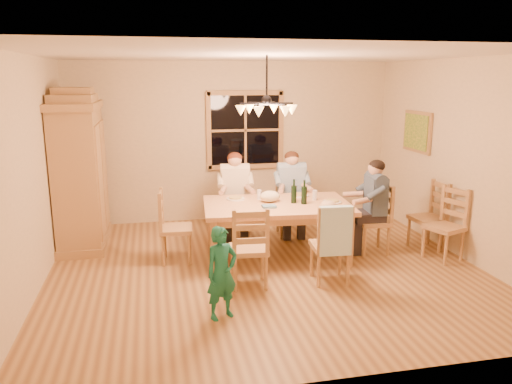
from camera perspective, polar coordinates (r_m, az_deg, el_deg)
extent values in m
plane|color=brown|center=(6.59, 1.13, -8.75)|extent=(5.50, 5.50, 0.00)
cube|color=white|center=(6.12, 1.25, 15.42)|extent=(5.50, 5.00, 0.02)
cube|color=beige|center=(8.64, -2.58, 5.74)|extent=(5.50, 0.02, 2.70)
cube|color=beige|center=(6.21, -24.38, 1.70)|extent=(0.02, 5.00, 2.70)
cube|color=beige|center=(7.34, 22.64, 3.44)|extent=(0.02, 5.00, 2.70)
cube|color=black|center=(8.63, -1.26, 7.08)|extent=(1.20, 0.03, 1.20)
cube|color=#A68149|center=(8.61, -1.23, 7.07)|extent=(1.30, 0.06, 1.30)
cube|color=#A37F46|center=(8.30, 17.97, 6.56)|extent=(0.04, 0.78, 0.64)
cube|color=#1E6B2D|center=(8.28, 17.78, 6.56)|extent=(0.02, 0.68, 0.54)
cylinder|color=black|center=(6.12, 1.24, 12.94)|extent=(0.02, 0.02, 0.53)
sphere|color=black|center=(6.12, 1.22, 10.46)|extent=(0.12, 0.12, 0.12)
cylinder|color=black|center=(6.16, 2.69, 10.09)|extent=(0.34, 0.02, 0.02)
cone|color=#FFB259|center=(6.21, 4.13, 9.35)|extent=(0.13, 0.13, 0.12)
cylinder|color=black|center=(6.28, 1.65, 10.15)|extent=(0.19, 0.31, 0.02)
cone|color=#FFB259|center=(6.44, 2.06, 9.51)|extent=(0.13, 0.13, 0.12)
cylinder|color=black|center=(6.24, 0.20, 10.14)|extent=(0.19, 0.31, 0.02)
cone|color=#FFB259|center=(6.37, -0.78, 9.47)|extent=(0.13, 0.13, 0.12)
cylinder|color=black|center=(6.09, -0.27, 10.07)|extent=(0.34, 0.02, 0.02)
cone|color=#FFB259|center=(6.07, -1.77, 9.29)|extent=(0.13, 0.13, 0.12)
cylinder|color=black|center=(5.97, 0.77, 10.01)|extent=(0.19, 0.31, 0.02)
cone|color=#FFB259|center=(5.83, 0.29, 9.14)|extent=(0.13, 0.13, 0.12)
cylinder|color=black|center=(6.01, 2.28, 10.02)|extent=(0.19, 0.31, 0.02)
cone|color=#FFB259|center=(5.90, 3.37, 9.17)|extent=(0.13, 0.13, 0.12)
cube|color=#A37F46|center=(7.71, -19.46, 1.48)|extent=(0.60, 1.30, 2.00)
cube|color=#A37F46|center=(7.59, -20.06, 9.27)|extent=(0.66, 1.40, 0.10)
cube|color=#A37F46|center=(7.58, -20.12, 10.03)|extent=(0.58, 1.00, 0.12)
cube|color=#A37F46|center=(7.58, -20.18, 10.78)|extent=(0.52, 0.55, 0.10)
cube|color=#A68149|center=(7.35, -17.38, 1.10)|extent=(0.03, 0.55, 1.60)
cube|color=#A68149|center=(8.00, -16.97, 2.06)|extent=(0.03, 0.55, 1.60)
cube|color=#A37F46|center=(7.94, -18.95, -5.17)|extent=(0.66, 1.40, 0.12)
cube|color=tan|center=(6.81, 2.43, -1.56)|extent=(2.07, 1.36, 0.06)
cube|color=#A68149|center=(6.83, 2.42, -2.21)|extent=(1.91, 1.20, 0.10)
cylinder|color=#A68149|center=(6.35, -4.81, -6.28)|extent=(0.09, 0.09, 0.70)
cylinder|color=#A68149|center=(6.66, 10.73, -5.55)|extent=(0.09, 0.09, 0.70)
cylinder|color=#A68149|center=(7.31, -5.17, -3.68)|extent=(0.09, 0.09, 0.70)
cylinder|color=#A68149|center=(7.58, 8.40, -3.16)|extent=(0.09, 0.09, 0.70)
cube|color=#A68149|center=(7.72, -2.38, -1.96)|extent=(0.47, 0.45, 0.06)
cube|color=#A68149|center=(7.65, -2.40, -0.01)|extent=(0.38, 0.08, 0.54)
cube|color=#A68149|center=(7.84, 4.03, -1.74)|extent=(0.47, 0.45, 0.06)
cube|color=#A68149|center=(7.77, 4.06, 0.18)|extent=(0.38, 0.08, 0.54)
cube|color=#A68149|center=(5.94, -0.81, -6.59)|extent=(0.47, 0.45, 0.06)
cube|color=#A68149|center=(5.86, -0.81, -4.10)|extent=(0.38, 0.08, 0.54)
cube|color=#A68149|center=(6.13, 8.47, -6.13)|extent=(0.47, 0.45, 0.06)
cube|color=#A68149|center=(6.04, 8.56, -3.71)|extent=(0.38, 0.08, 0.54)
cube|color=#A68149|center=(6.80, -9.11, -4.20)|extent=(0.45, 0.47, 0.06)
cube|color=#A68149|center=(6.72, -9.19, -2.00)|extent=(0.08, 0.38, 0.54)
cube|color=#A68149|center=(7.24, 13.20, -3.32)|extent=(0.45, 0.47, 0.06)
cube|color=#A68149|center=(7.17, 13.31, -1.25)|extent=(0.08, 0.38, 0.54)
cube|color=beige|center=(7.63, -2.41, 0.87)|extent=(0.42, 0.25, 0.52)
cube|color=#262328|center=(7.70, -2.39, -1.38)|extent=(0.41, 0.45, 0.14)
sphere|color=tan|center=(7.55, -2.44, 3.69)|extent=(0.21, 0.21, 0.21)
ellipsoid|color=#592614|center=(7.55, -2.44, 3.92)|extent=(0.22, 0.22, 0.17)
cube|color=teal|center=(7.75, 4.08, 1.05)|extent=(0.42, 0.25, 0.52)
cube|color=#262328|center=(7.82, 4.04, -1.18)|extent=(0.41, 0.45, 0.14)
sphere|color=tan|center=(7.68, 4.12, 3.82)|extent=(0.21, 0.21, 0.21)
ellipsoid|color=#381E11|center=(7.67, 4.13, 4.04)|extent=(0.22, 0.22, 0.17)
cube|color=#3C4C60|center=(7.14, 13.36, -0.31)|extent=(0.25, 0.42, 0.52)
cube|color=#262328|center=(7.22, 13.23, -2.71)|extent=(0.45, 0.41, 0.14)
sphere|color=tan|center=(7.06, 13.52, 2.68)|extent=(0.21, 0.21, 0.21)
ellipsoid|color=black|center=(7.06, 13.54, 2.92)|extent=(0.22, 0.22, 0.17)
cube|color=#ABD9E8|center=(5.87, 9.05, -4.42)|extent=(0.39, 0.13, 0.58)
cylinder|color=black|center=(6.81, 4.35, 0.09)|extent=(0.08, 0.08, 0.33)
cylinder|color=black|center=(6.77, 5.53, 0.00)|extent=(0.08, 0.08, 0.33)
cylinder|color=white|center=(7.02, -2.35, -0.79)|extent=(0.26, 0.26, 0.02)
cylinder|color=white|center=(7.24, 5.00, -0.41)|extent=(0.26, 0.26, 0.02)
cylinder|color=white|center=(6.92, 8.69, -1.13)|extent=(0.26, 0.26, 0.02)
cylinder|color=silver|center=(7.01, 0.38, -0.28)|extent=(0.06, 0.06, 0.14)
cylinder|color=silver|center=(7.02, 6.74, -0.35)|extent=(0.06, 0.06, 0.14)
ellipsoid|color=tan|center=(6.58, 8.29, -1.45)|extent=(0.20, 0.20, 0.11)
cube|color=slate|center=(6.59, 1.50, -1.65)|extent=(0.19, 0.15, 0.03)
ellipsoid|color=#C8BB91|center=(6.87, 1.58, -0.50)|extent=(0.28, 0.22, 0.15)
imported|color=#176853|center=(5.17, -3.94, -9.21)|extent=(0.42, 0.36, 0.98)
cube|color=#A68149|center=(7.25, 20.70, -3.81)|extent=(0.55, 0.56, 0.06)
cube|color=#A68149|center=(7.18, 20.87, -1.75)|extent=(0.18, 0.37, 0.54)
cube|color=#A68149|center=(7.59, 18.98, -2.92)|extent=(0.45, 0.47, 0.06)
cube|color=#A68149|center=(7.53, 19.14, -0.95)|extent=(0.08, 0.38, 0.54)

